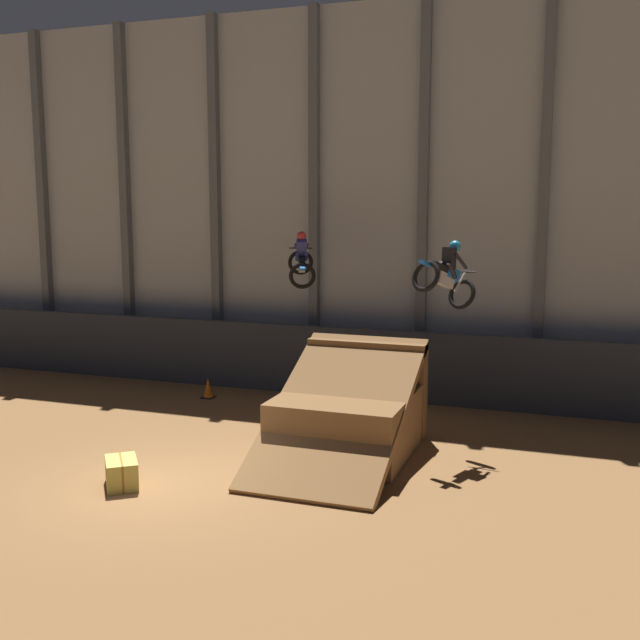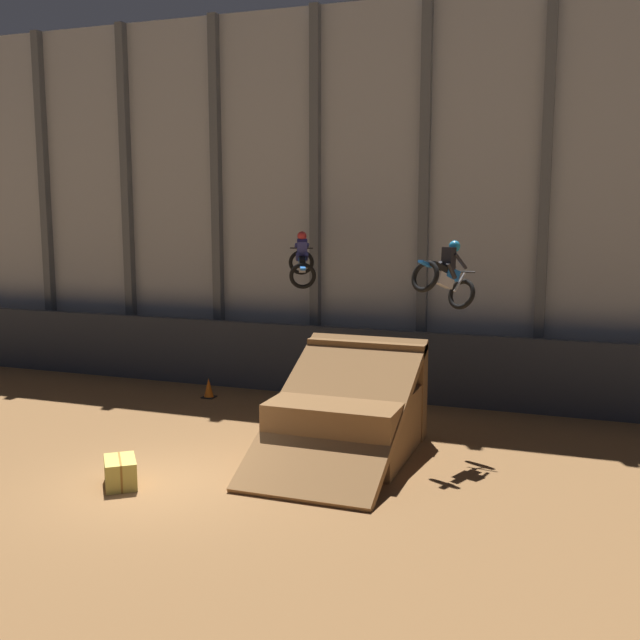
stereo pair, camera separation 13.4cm
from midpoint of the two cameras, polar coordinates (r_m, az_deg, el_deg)
The scene contains 8 objects.
ground_plane at distance 15.76m, azimuth -12.58°, elevation -12.21°, with size 60.00×60.00×0.00m, color olive.
arena_back_wall at distance 23.34m, azimuth -0.47°, elevation 9.08°, with size 32.00×0.40×11.49m.
lower_barrier at distance 22.48m, azimuth -1.68°, elevation -3.00°, with size 31.36×0.20×2.06m.
dirt_ramp at distance 17.30m, azimuth 2.12°, elevation -7.16°, with size 2.93×5.00×2.51m.
rider_bike_left_air at distance 20.94m, azimuth -1.61°, elevation 4.50°, with size 1.30×1.85×1.58m.
rider_bike_right_air at distance 17.14m, azimuth 9.39°, elevation 3.36°, with size 1.44×1.82×1.65m.
traffic_cone_near_ramp at distance 22.29m, azimuth -8.70°, elevation -5.17°, with size 0.36×0.36×0.58m.
hay_bale_trackside at distance 15.80m, azimuth -15.12°, elevation -11.18°, with size 1.02×1.08×0.57m.
Camera 1 is at (7.88, -12.46, 5.53)m, focal length 42.00 mm.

